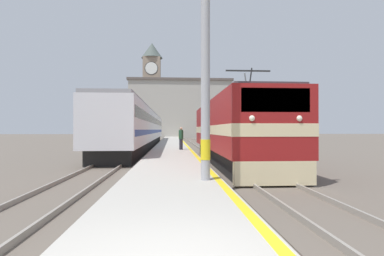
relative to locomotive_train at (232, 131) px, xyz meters
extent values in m
plane|color=#60564C|center=(-3.43, 16.23, -1.87)|extent=(200.00, 200.00, 0.00)
cube|color=#ADA89E|center=(-3.43, 11.23, -1.64)|extent=(3.07, 140.00, 0.45)
cube|color=yellow|center=(-2.04, 11.23, -1.41)|extent=(0.20, 140.00, 0.00)
cube|color=#60564C|center=(0.00, 11.23, -1.86)|extent=(2.84, 140.00, 0.02)
cube|color=gray|center=(-0.72, 11.23, -1.78)|extent=(0.07, 140.00, 0.14)
cube|color=gray|center=(0.72, 11.23, -1.78)|extent=(0.07, 140.00, 0.14)
cube|color=#60564C|center=(-6.74, 11.23, -1.86)|extent=(2.83, 140.00, 0.02)
cube|color=gray|center=(-7.45, 11.23, -1.78)|extent=(0.07, 140.00, 0.14)
cube|color=gray|center=(-6.02, 11.23, -1.78)|extent=(0.07, 140.00, 0.14)
cube|color=black|center=(0.00, 0.04, -1.42)|extent=(2.46, 13.27, 0.90)
cube|color=maroon|center=(0.00, 0.04, 0.32)|extent=(2.90, 14.43, 2.57)
cube|color=beige|center=(0.00, 0.04, 0.06)|extent=(2.92, 14.45, 0.44)
cube|color=beige|center=(0.00, -7.02, -1.37)|extent=(2.75, 0.30, 0.81)
cube|color=black|center=(0.00, -7.11, 1.05)|extent=(2.32, 0.12, 0.80)
sphere|color=white|center=(-0.80, -7.15, 0.45)|extent=(0.20, 0.20, 0.20)
sphere|color=white|center=(0.80, -7.15, 0.45)|extent=(0.20, 0.20, 0.20)
cube|color=#4C4C51|center=(0.00, 0.04, 1.66)|extent=(2.61, 13.71, 0.12)
cylinder|color=#333333|center=(0.00, -3.92, 2.22)|extent=(0.06, 0.63, 1.03)
cylinder|color=#333333|center=(0.00, -3.22, 2.22)|extent=(0.06, 0.63, 1.03)
cube|color=#262626|center=(0.00, -3.57, 2.72)|extent=(2.03, 0.08, 0.06)
cube|color=black|center=(-6.74, 16.78, -1.42)|extent=(2.46, 36.04, 0.90)
cube|color=silver|center=(-6.74, 16.78, 0.46)|extent=(2.90, 37.55, 2.85)
cube|color=black|center=(-6.74, 16.78, 1.03)|extent=(2.92, 36.79, 0.64)
cube|color=navy|center=(-6.74, 16.78, -0.11)|extent=(2.92, 36.79, 0.36)
cube|color=gray|center=(-6.74, 16.78, 1.98)|extent=(2.67, 37.55, 0.20)
cylinder|color=#9E9EA3|center=(-2.42, -7.99, 2.59)|extent=(0.27, 0.27, 8.02)
cylinder|color=yellow|center=(-2.42, -7.99, -0.52)|extent=(0.29, 0.29, 0.60)
cylinder|color=#23232D|center=(-2.76, 5.42, -1.02)|extent=(0.26, 0.26, 0.80)
cylinder|color=#234C33|center=(-2.76, 5.42, -0.29)|extent=(0.34, 0.34, 0.66)
sphere|color=tan|center=(-2.76, 5.42, 0.15)|extent=(0.22, 0.22, 0.22)
cube|color=gray|center=(-8.89, 64.01, 8.72)|extent=(4.53, 4.53, 21.18)
cylinder|color=black|center=(-8.89, 61.73, 16.14)|extent=(3.47, 0.06, 3.47)
cylinder|color=white|center=(-8.89, 61.70, 16.14)|extent=(3.17, 0.10, 3.17)
cone|color=#47514C|center=(-8.89, 64.01, 21.35)|extent=(5.66, 5.66, 4.08)
cube|color=#A8A399|center=(-1.63, 51.53, 4.41)|extent=(22.28, 8.81, 12.55)
cube|color=#564C47|center=(-1.63, 51.53, 10.93)|extent=(22.88, 9.41, 0.50)
camera|label=1|loc=(-3.40, -16.80, 0.07)|focal=28.00mm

